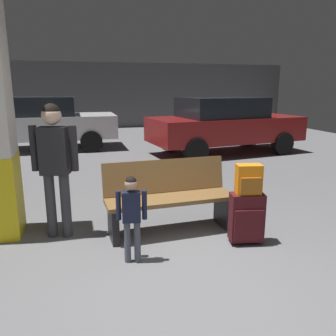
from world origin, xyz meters
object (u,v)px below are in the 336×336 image
at_px(adult, 55,157).
at_px(parked_car_far, 41,122).
at_px(bench, 169,197).
at_px(backpack_bright, 249,180).
at_px(suitcase, 247,217).
at_px(child, 131,210).
at_px(parked_car_near, 224,124).

height_order(adult, parked_car_far, adult).
distance_m(bench, backpack_bright, 1.03).
height_order(suitcase, child, child).
distance_m(adult, parked_car_far, 6.38).
distance_m(bench, child, 0.91).
xyz_separation_m(suitcase, parked_car_near, (2.07, 5.23, 0.48)).
bearing_deg(suitcase, bench, 141.73).
bearing_deg(suitcase, backpack_bright, -113.64).
bearing_deg(bench, suitcase, -38.27).
xyz_separation_m(child, parked_car_near, (3.42, 5.31, 0.23)).
distance_m(suitcase, backpack_bright, 0.45).
height_order(bench, suitcase, bench).
bearing_deg(bench, adult, 172.24).
height_order(suitcase, backpack_bright, backpack_bright).
bearing_deg(child, backpack_bright, 3.34).
relative_size(parked_car_near, parked_car_far, 1.04).
bearing_deg(adult, backpack_bright, -20.49).
height_order(backpack_bright, parked_car_near, parked_car_near).
bearing_deg(suitcase, parked_car_near, 68.37).
xyz_separation_m(bench, parked_car_near, (2.83, 4.62, 0.36)).
relative_size(backpack_bright, child, 0.37).
bearing_deg(backpack_bright, bench, 141.70).
xyz_separation_m(bench, adult, (-1.34, 0.18, 0.55)).
bearing_deg(parked_car_far, bench, -72.97).
relative_size(suitcase, parked_car_near, 0.14).
bearing_deg(parked_car_far, suitcase, -68.82).
bearing_deg(parked_car_near, suitcase, -111.63).
bearing_deg(child, parked_car_near, 57.19).
relative_size(bench, backpack_bright, 4.77).
bearing_deg(suitcase, child, -176.64).
distance_m(suitcase, adult, 2.34).
height_order(bench, child, child).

